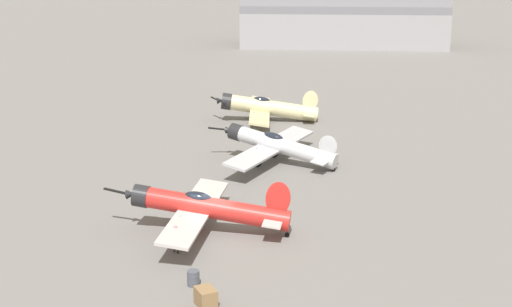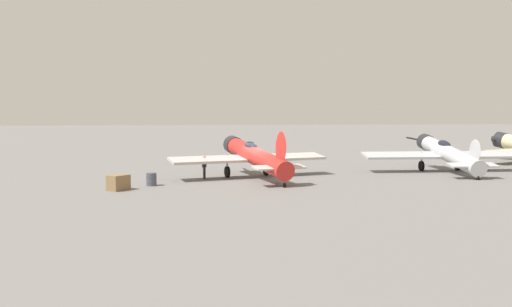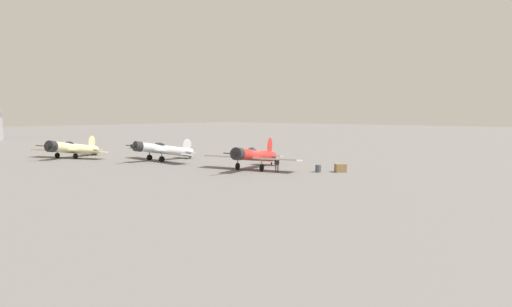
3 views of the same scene
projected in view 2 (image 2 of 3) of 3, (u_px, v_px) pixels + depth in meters
name	position (u px, v px, depth m)	size (l,w,h in m)	color
ground_plane	(256.00, 179.00, 34.92)	(400.00, 400.00, 0.00)	slate
airplane_foreground	(253.00, 156.00, 35.26)	(11.54, 11.75, 3.56)	red
airplane_mid_apron	(446.00, 153.00, 39.00)	(10.99, 12.93, 2.90)	#B7BABF
ground_crew_mechanic	(204.00, 165.00, 34.94)	(0.62, 0.34, 1.65)	#2D2D33
equipment_crate	(118.00, 183.00, 29.66)	(1.44, 1.42, 0.92)	olive
fuel_drum	(151.00, 179.00, 31.56)	(0.68, 0.68, 0.82)	#474C56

